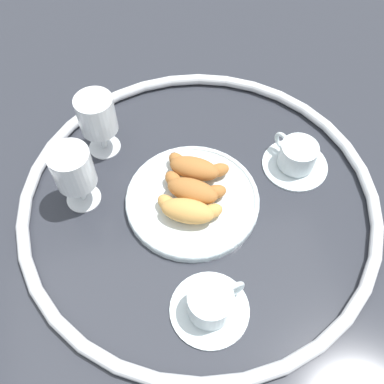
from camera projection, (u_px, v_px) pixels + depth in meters
ground_plane at (199, 201)px, 0.85m from camera, size 2.20×2.20×0.00m
table_chrome_rim at (199, 198)px, 0.84m from camera, size 0.70×0.70×0.02m
pastry_plate at (192, 198)px, 0.84m from camera, size 0.26×0.26×0.02m
croissant_large at (188, 210)px, 0.80m from camera, size 0.13×0.10×0.04m
croissant_small at (193, 188)px, 0.82m from camera, size 0.12×0.10×0.04m
croissant_extra at (197, 168)px, 0.85m from camera, size 0.12×0.10×0.04m
coffee_cup_near at (297, 157)px, 0.88m from camera, size 0.14×0.14×0.06m
coffee_cup_far at (211, 304)px, 0.71m from camera, size 0.14×0.14×0.06m
juice_glass_left at (97, 117)px, 0.85m from camera, size 0.08×0.08×0.14m
juice_glass_right at (73, 170)px, 0.78m from camera, size 0.08×0.08×0.14m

